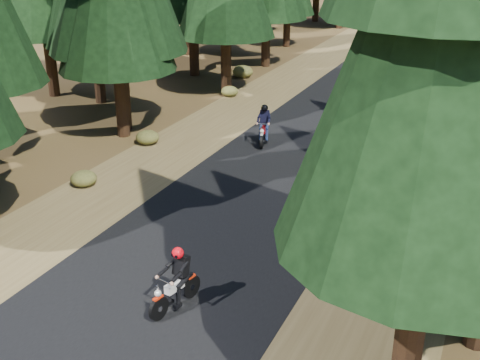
% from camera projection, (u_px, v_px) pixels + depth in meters
% --- Properties ---
extents(ground, '(120.00, 120.00, 0.00)m').
position_uv_depth(ground, '(217.00, 237.00, 16.35)').
color(ground, '#4C331B').
rests_on(ground, ground).
extents(road, '(6.00, 100.00, 0.01)m').
position_uv_depth(road, '(282.00, 173.00, 20.54)').
color(road, black).
rests_on(road, ground).
extents(shoulder_l, '(3.20, 100.00, 0.01)m').
position_uv_depth(shoulder_l, '(166.00, 154.00, 22.29)').
color(shoulder_l, brown).
rests_on(shoulder_l, ground).
extents(shoulder_r, '(3.20, 100.00, 0.01)m').
position_uv_depth(shoulder_r, '(420.00, 196.00, 18.80)').
color(shoulder_r, brown).
rests_on(shoulder_r, ground).
extents(understory_shrubs, '(14.46, 30.13, 0.68)m').
position_uv_depth(understory_shrubs, '(280.00, 140.00, 22.96)').
color(understory_shrubs, '#474C1E').
rests_on(understory_shrubs, ground).
extents(rider_lead, '(0.82, 1.69, 1.44)m').
position_uv_depth(rider_lead, '(175.00, 289.00, 13.10)').
color(rider_lead, silver).
rests_on(rider_lead, road).
extents(rider_follow, '(0.94, 1.78, 1.52)m').
position_uv_depth(rider_follow, '(264.00, 131.00, 23.15)').
color(rider_follow, maroon).
rests_on(rider_follow, road).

